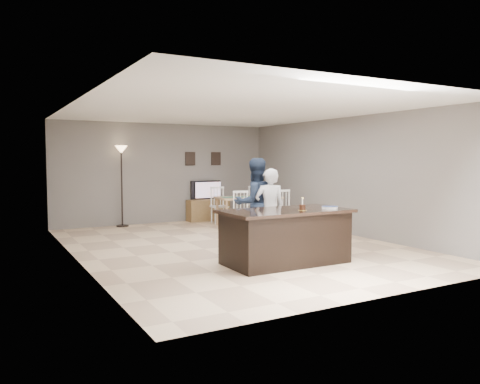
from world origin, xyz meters
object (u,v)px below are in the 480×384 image
kitchen_island (285,236)px  dining_table (248,202)px  television (207,190)px  birthday_cake (302,207)px  woman (270,210)px  floor_lamp (121,164)px  plate_stack (330,208)px  man (255,204)px  tv_console (208,210)px

kitchen_island → dining_table: (1.67, 4.11, 0.18)m
television → birthday_cake: size_ratio=4.31×
dining_table → woman: bearing=-105.0°
woman → dining_table: (1.32, 3.08, -0.15)m
television → birthday_cake: (-1.03, -5.87, 0.09)m
floor_lamp → television: bearing=1.2°
woman → plate_stack: woman is taller
woman → floor_lamp: (-1.58, 4.56, 0.84)m
man → floor_lamp: 4.54m
tv_console → plate_stack: size_ratio=4.34×
plate_stack → television: bearing=85.4°
dining_table → tv_console: bearing=116.0°
man → television: bearing=-96.6°
kitchen_island → plate_stack: 0.90m
woman → floor_lamp: bearing=-49.3°
birthday_cake → plate_stack: 0.55m
man → floor_lamp: floor_lamp is taller
plate_stack → floor_lamp: (-1.96, 5.85, 0.69)m
tv_console → dining_table: 1.57m
kitchen_island → plate_stack: size_ratio=7.77×
birthday_cake → dining_table: size_ratio=0.10×
tv_console → dining_table: size_ratio=0.59×
birthday_cake → plate_stack: birthday_cake is taller
television → floor_lamp: bearing=1.2°
television → birthday_cake: television is taller
television → dining_table: bearing=107.0°
kitchen_island → television: (1.20, 5.64, 0.41)m
television → woman: (-0.85, -4.61, -0.08)m
tv_console → floor_lamp: bearing=179.5°
birthday_cake → floor_lamp: size_ratio=0.10×
television → birthday_cake: bearing=80.1°
kitchen_island → man: bearing=80.9°
kitchen_island → dining_table: dining_table is taller
tv_console → plate_stack: plate_stack is taller
tv_console → birthday_cake: bearing=-100.0°
kitchen_island → woman: bearing=71.3°
woman → kitchen_island: bearing=92.8°
kitchen_island → tv_console: 5.70m
man → birthday_cake: (-0.04, -1.58, 0.07)m
birthday_cake → kitchen_island: bearing=127.7°
birthday_cake → plate_stack: bearing=-3.2°
woman → tv_console: bearing=-79.1°
man → woman: bearing=118.8°
man → birthday_cake: 1.58m
man → plate_stack: man is taller
television → birthday_cake: 5.96m
tv_console → man: 4.37m
television → woman: 4.69m
tv_console → floor_lamp: 2.77m
birthday_cake → woman: bearing=82.1°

